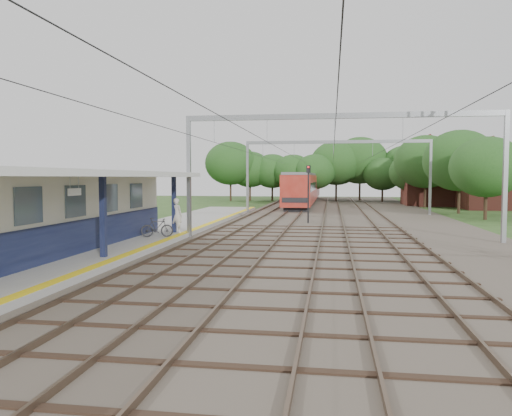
{
  "coord_description": "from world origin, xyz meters",
  "views": [
    {
      "loc": [
        3.09,
        -12.61,
        3.52
      ],
      "look_at": [
        -1.62,
        18.27,
        1.6
      ],
      "focal_mm": 35.0,
      "sensor_mm": 36.0,
      "label": 1
    }
  ],
  "objects_px": {
    "person": "(177,215)",
    "signal_post": "(308,187)",
    "train": "(305,187)",
    "bicycle": "(157,227)"
  },
  "relations": [
    {
      "from": "person",
      "to": "signal_post",
      "type": "height_order",
      "value": "signal_post"
    },
    {
      "from": "person",
      "to": "train",
      "type": "height_order",
      "value": "train"
    },
    {
      "from": "signal_post",
      "to": "bicycle",
      "type": "bearing_deg",
      "value": -115.4
    },
    {
      "from": "bicycle",
      "to": "signal_post",
      "type": "bearing_deg",
      "value": -49.07
    },
    {
      "from": "bicycle",
      "to": "train",
      "type": "relative_size",
      "value": 0.05
    },
    {
      "from": "bicycle",
      "to": "signal_post",
      "type": "distance_m",
      "value": 14.25
    },
    {
      "from": "train",
      "to": "signal_post",
      "type": "relative_size",
      "value": 8.46
    },
    {
      "from": "train",
      "to": "person",
      "type": "bearing_deg",
      "value": -97.52
    },
    {
      "from": "train",
      "to": "bicycle",
      "type": "bearing_deg",
      "value": -97.59
    },
    {
      "from": "person",
      "to": "bicycle",
      "type": "distance_m",
      "value": 2.38
    }
  ]
}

